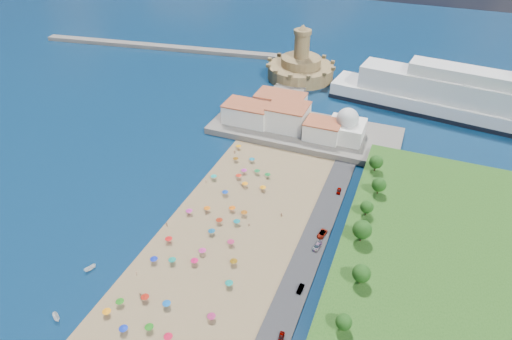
% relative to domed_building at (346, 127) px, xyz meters
% --- Properties ---
extents(ground, '(700.00, 700.00, 0.00)m').
position_rel_domed_building_xyz_m(ground, '(-30.00, -71.00, -8.97)').
color(ground, '#071938').
rests_on(ground, ground).
extents(terrace, '(90.00, 36.00, 3.00)m').
position_rel_domed_building_xyz_m(terrace, '(-20.00, 2.00, -7.47)').
color(terrace, '#59544C').
rests_on(terrace, ground).
extents(jetty, '(18.00, 70.00, 2.40)m').
position_rel_domed_building_xyz_m(jetty, '(-42.00, 37.00, -7.77)').
color(jetty, '#59544C').
rests_on(jetty, ground).
extents(breakwater, '(199.03, 34.77, 2.60)m').
position_rel_domed_building_xyz_m(breakwater, '(-140.00, 82.00, -7.67)').
color(breakwater, '#59544C').
rests_on(breakwater, ground).
extents(waterfront_buildings, '(57.00, 29.00, 11.00)m').
position_rel_domed_building_xyz_m(waterfront_buildings, '(-33.05, 2.64, -1.10)').
color(waterfront_buildings, silver).
rests_on(waterfront_buildings, terrace).
extents(domed_building, '(16.00, 16.00, 15.00)m').
position_rel_domed_building_xyz_m(domed_building, '(0.00, 0.00, 0.00)').
color(domed_building, silver).
rests_on(domed_building, terrace).
extents(fortress, '(40.00, 40.00, 32.40)m').
position_rel_domed_building_xyz_m(fortress, '(-42.00, 67.00, -2.29)').
color(fortress, '#A18950').
rests_on(fortress, ground).
extents(cruise_ship, '(145.84, 40.23, 31.52)m').
position_rel_domed_building_xyz_m(cruise_ship, '(53.89, 47.41, 0.36)').
color(cruise_ship, black).
rests_on(cruise_ship, ground).
extents(beach_parasols, '(32.77, 116.59, 2.20)m').
position_rel_domed_building_xyz_m(beach_parasols, '(-31.32, -82.91, -6.83)').
color(beach_parasols, gray).
rests_on(beach_parasols, beach).
extents(beachgoers, '(37.55, 83.73, 1.89)m').
position_rel_domed_building_xyz_m(beachgoers, '(-34.25, -69.60, -7.83)').
color(beachgoers, tan).
rests_on(beachgoers, beach).
extents(moored_boats, '(6.82, 22.04, 1.55)m').
position_rel_domed_building_xyz_m(moored_boats, '(-56.89, -115.69, -8.20)').
color(moored_boats, white).
rests_on(moored_boats, ground).
extents(parked_cars, '(3.05, 73.11, 1.44)m').
position_rel_domed_building_xyz_m(parked_cars, '(6.00, -71.20, -7.60)').
color(parked_cars, gray).
rests_on(parked_cars, promenade).
extents(hillside_trees, '(10.50, 109.64, 7.92)m').
position_rel_domed_building_xyz_m(hillside_trees, '(19.31, -77.84, 1.27)').
color(hillside_trees, '#382314').
rests_on(hillside_trees, hillside).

